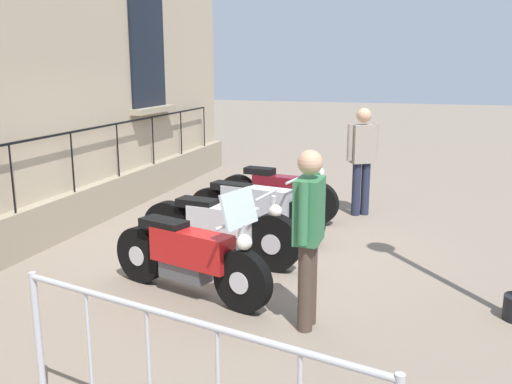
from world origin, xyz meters
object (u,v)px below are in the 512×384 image
Objects in this scene: motorcycle_white at (220,229)px; motorcycle_silver at (255,208)px; motorcycle_red at (190,257)px; motorcycle_maroon at (277,194)px; pedestrian_standing at (309,230)px; pedestrian_walking at (362,155)px.

motorcycle_silver is at bearing 83.33° from motorcycle_white.
motorcycle_maroon is (0.08, 3.20, -0.02)m from motorcycle_red.
pedestrian_walking is at bearing 90.25° from pedestrian_standing.
motorcycle_silver is 2.20m from pedestrian_walking.
pedestrian_walking is (1.40, 2.77, 0.57)m from motorcycle_white.
pedestrian_walking is (1.23, 0.65, 0.58)m from motorcycle_maroon.
motorcycle_white is 2.12m from motorcycle_maroon.
motorcycle_maroon is at bearing 85.49° from motorcycle_white.
pedestrian_walking is (-0.02, 4.19, 0.04)m from pedestrian_standing.
motorcycle_white is 1.24× the size of pedestrian_walking.
motorcycle_maroon is 1.20× the size of pedestrian_standing.
pedestrian_walking is at bearing 71.14° from motorcycle_red.
motorcycle_white is 1.06m from motorcycle_silver.
motorcycle_red reaches higher than motorcycle_silver.
motorcycle_red is 1.09m from motorcycle_white.
pedestrian_standing is at bearing -14.17° from motorcycle_red.
motorcycle_white is at bearing 94.35° from motorcycle_red.
pedestrian_standing is at bearing -89.75° from pedestrian_walking.
motorcycle_red is 4.11m from pedestrian_walking.
motorcycle_red is 0.99× the size of motorcycle_maroon.
motorcycle_silver is 1.06m from motorcycle_maroon.
pedestrian_walking is at bearing 27.82° from motorcycle_maroon.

